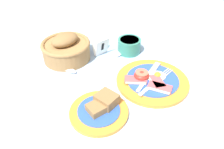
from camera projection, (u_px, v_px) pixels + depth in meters
ground_plane at (135, 92)px, 0.72m from camera, size 3.00×3.00×0.00m
breakfast_plate at (151, 80)px, 0.75m from camera, size 0.25×0.25×0.04m
bread_plate at (100, 109)px, 0.64m from camera, size 0.17×0.17×0.05m
sugar_cup at (129, 45)px, 0.90m from camera, size 0.09×0.09×0.06m
bread_basket at (66, 49)px, 0.85m from camera, size 0.19×0.19×0.11m
number_card at (101, 46)px, 0.88m from camera, size 0.07×0.05×0.07m
teaspoon_by_saucer at (74, 72)px, 0.80m from camera, size 0.10×0.18×0.01m
teaspoon_near_cup at (117, 56)px, 0.89m from camera, size 0.17×0.13×0.01m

